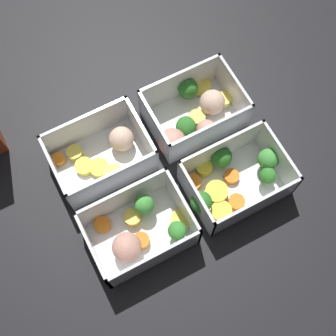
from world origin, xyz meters
TOP-DOWN VIEW (x-y plane):
  - ground_plane at (0.00, 0.00)m, footprint 4.00×4.00m
  - container_near_left at (-0.09, -0.08)m, footprint 0.17×0.12m
  - container_near_right at (0.09, -0.07)m, footprint 0.18×0.13m
  - container_far_left at (-0.09, 0.08)m, footprint 0.17×0.12m
  - container_far_right at (0.09, 0.07)m, footprint 0.18×0.14m

SIDE VIEW (x-z plane):
  - ground_plane at x=0.00m, z-range 0.00..0.00m
  - container_far_left at x=-0.09m, z-range -0.01..0.06m
  - container_far_right at x=0.09m, z-range -0.01..0.07m
  - container_near_right at x=0.09m, z-range -0.01..0.07m
  - container_near_left at x=-0.09m, z-range -0.01..0.07m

